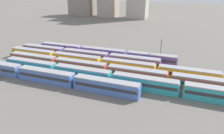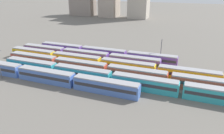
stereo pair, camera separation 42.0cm
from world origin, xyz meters
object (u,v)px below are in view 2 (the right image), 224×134
object	(u,v)px
train_track_0	(46,76)
train_track_1	(112,78)
train_track_5	(103,53)
train_track_4	(86,55)
catenary_pole_1	(161,49)
train_track_3	(101,63)
train_track_2	(137,74)

from	to	relation	value
train_track_0	train_track_1	size ratio (longest dim) A/B	0.75
train_track_0	train_track_5	bearing A→B (deg)	74.73
train_track_4	catenary_pole_1	size ratio (longest dim) A/B	6.50
train_track_3	train_track_1	bearing A→B (deg)	-52.63
catenary_pole_1	train_track_1	bearing A→B (deg)	-113.05
train_track_1	train_track_2	distance (m)	7.89
train_track_1	catenary_pole_1	xyz separation A→B (m)	(10.09, 23.72, 2.91)
train_track_0	train_track_2	distance (m)	26.59
train_track_4	catenary_pole_1	bearing A→B (deg)	16.97
train_track_1	train_track_3	xyz separation A→B (m)	(-7.94, 10.40, 0.00)
train_track_3	catenary_pole_1	bearing A→B (deg)	36.44
train_track_2	catenary_pole_1	bearing A→B (deg)	77.36
train_track_1	train_track_2	bearing A→B (deg)	41.21
catenary_pole_1	train_track_5	bearing A→B (deg)	-172.28
train_track_1	train_track_5	size ratio (longest dim) A/B	1.34
catenary_pole_1	train_track_2	bearing A→B (deg)	-102.64
train_track_2	train_track_5	xyz separation A→B (m)	(-17.37, 15.60, -0.00)
train_track_4	train_track_5	world-z (taller)	same
train_track_2	train_track_4	bearing A→B (deg)	155.14
train_track_1	train_track_4	size ratio (longest dim) A/B	1.34
train_track_1	catenary_pole_1	bearing A→B (deg)	66.95
train_track_0	train_track_1	world-z (taller)	same
train_track_1	train_track_5	bearing A→B (deg)	118.79
train_track_3	train_track_4	world-z (taller)	same
train_track_3	train_track_4	distance (m)	10.02
train_track_3	train_track_0	bearing A→B (deg)	-124.16
train_track_1	train_track_4	xyz separation A→B (m)	(-16.51, 15.60, -0.00)
train_track_3	catenary_pole_1	xyz separation A→B (m)	(18.03, 13.32, 2.91)
train_track_0	catenary_pole_1	xyz separation A→B (m)	(28.62, 28.92, 2.91)
train_track_2	train_track_4	size ratio (longest dim) A/B	1.68
train_track_1	train_track_3	distance (m)	13.09
train_track_3	catenary_pole_1	distance (m)	22.60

